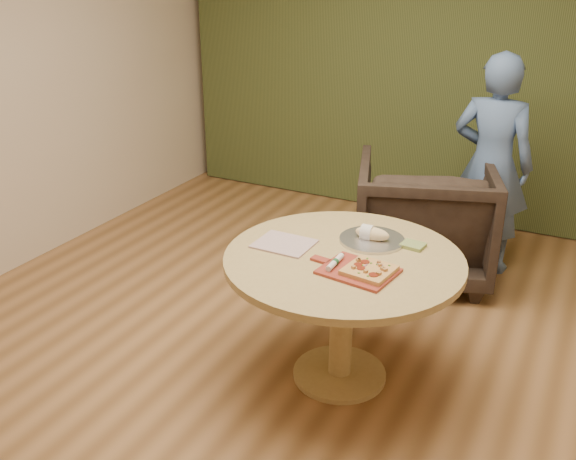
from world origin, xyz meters
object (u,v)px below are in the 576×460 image
(bread_roll, at_px, (371,233))
(serving_tray, at_px, (372,240))
(person_standing, at_px, (491,165))
(cutlery_roll, at_px, (335,262))
(flatbread_pizza, at_px, (369,270))
(armchair, at_px, (424,213))
(pizza_paddle, at_px, (357,271))
(pedestal_table, at_px, (343,280))

(bread_roll, bearing_deg, serving_tray, 0.00)
(bread_roll, height_order, person_standing, person_standing)
(bread_roll, bearing_deg, cutlery_roll, -96.61)
(flatbread_pizza, relative_size, armchair, 0.26)
(pizza_paddle, xyz_separation_m, armchair, (-0.09, 1.57, -0.28))
(flatbread_pizza, xyz_separation_m, bread_roll, (-0.14, 0.38, 0.02))
(person_standing, bearing_deg, cutlery_roll, 82.40)
(pizza_paddle, xyz_separation_m, cutlery_roll, (-0.11, -0.00, 0.02))
(flatbread_pizza, xyz_separation_m, armchair, (-0.16, 1.57, -0.30))
(pedestal_table, bearing_deg, serving_tray, 75.70)
(bread_roll, distance_m, armchair, 1.23)
(pedestal_table, xyz_separation_m, armchair, (0.03, 1.43, -0.13))
(serving_tray, bearing_deg, bread_roll, 180.00)
(serving_tray, relative_size, armchair, 0.37)
(cutlery_roll, xyz_separation_m, serving_tray, (0.05, 0.39, -0.02))
(pedestal_table, bearing_deg, person_standing, 77.26)
(serving_tray, distance_m, person_standing, 1.57)
(armchair, distance_m, person_standing, 0.60)
(armchair, relative_size, person_standing, 0.60)
(flatbread_pizza, distance_m, bread_roll, 0.41)
(cutlery_roll, height_order, serving_tray, cutlery_roll)
(person_standing, bearing_deg, armchair, 46.89)
(pizza_paddle, distance_m, armchair, 1.60)
(serving_tray, bearing_deg, pizza_paddle, -81.01)
(pizza_paddle, xyz_separation_m, serving_tray, (-0.06, 0.38, -0.00))
(cutlery_roll, relative_size, serving_tray, 0.56)
(flatbread_pizza, relative_size, cutlery_roll, 1.26)
(cutlery_roll, bearing_deg, person_standing, 78.06)
(flatbread_pizza, bearing_deg, pizza_paddle, 179.70)
(armchair, bearing_deg, pedestal_table, 69.94)
(pizza_paddle, height_order, serving_tray, serving_tray)
(flatbread_pizza, bearing_deg, bread_roll, 109.37)
(pedestal_table, bearing_deg, armchair, 88.71)
(pedestal_table, distance_m, bread_roll, 0.31)
(cutlery_roll, bearing_deg, armchair, 88.79)
(bread_roll, relative_size, armchair, 0.20)
(bread_roll, xyz_separation_m, armchair, (-0.02, 1.19, -0.31))
(pedestal_table, height_order, armchair, armchair)
(pedestal_table, distance_m, person_standing, 1.83)
(cutlery_roll, xyz_separation_m, armchair, (0.02, 1.57, -0.30))
(pizza_paddle, distance_m, bread_roll, 0.39)
(flatbread_pizza, distance_m, armchair, 1.61)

